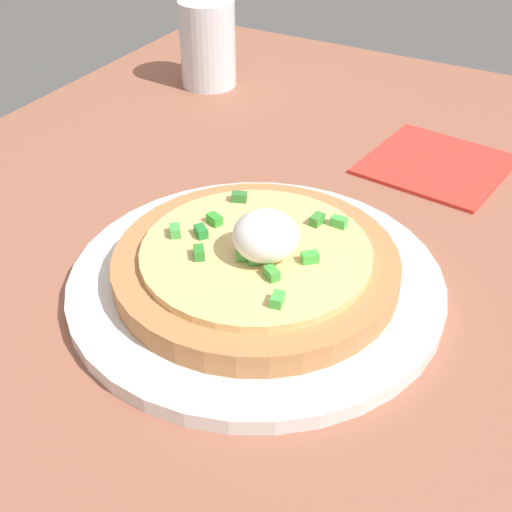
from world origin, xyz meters
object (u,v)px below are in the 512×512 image
object	(u,v)px
plate	(256,283)
napkin	(436,165)
pizza	(257,262)
cup_near	(208,47)

from	to	relation	value
plate	napkin	distance (cm)	27.87
napkin	pizza	bearing A→B (deg)	166.72
plate	cup_near	distance (cm)	43.40
pizza	napkin	distance (cm)	27.99
pizza	plate	bearing A→B (deg)	70.54
plate	pizza	xyz separation A→B (cm)	(-0.03, -0.07, 2.12)
plate	cup_near	xyz separation A→B (cm)	(34.40, 26.11, 4.27)
plate	napkin	size ratio (longest dim) A/B	2.22
plate	cup_near	size ratio (longest dim) A/B	2.81
napkin	cup_near	bearing A→B (deg)	77.38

